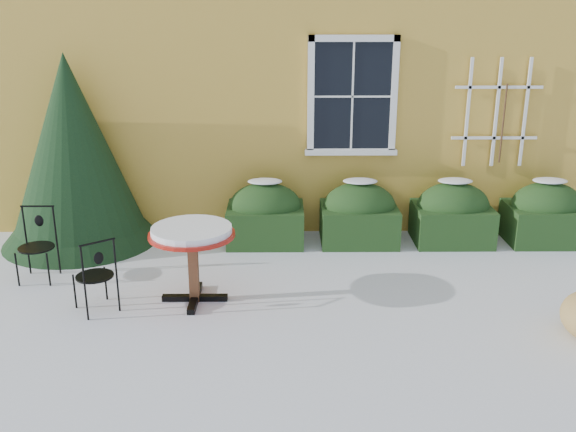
{
  "coord_description": "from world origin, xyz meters",
  "views": [
    {
      "loc": [
        -0.06,
        -5.88,
        3.19
      ],
      "look_at": [
        0.0,
        1.0,
        0.9
      ],
      "focal_mm": 40.0,
      "sensor_mm": 36.0,
      "label": 1
    }
  ],
  "objects_px": {
    "evergreen_shrub": "(75,169)",
    "bistro_table": "(192,240)",
    "patio_chair_near": "(96,275)",
    "patio_chair_far": "(37,244)"
  },
  "relations": [
    {
      "from": "evergreen_shrub",
      "to": "bistro_table",
      "type": "distance_m",
      "value": 2.7
    },
    {
      "from": "bistro_table",
      "to": "patio_chair_near",
      "type": "height_order",
      "value": "bistro_table"
    },
    {
      "from": "bistro_table",
      "to": "patio_chair_far",
      "type": "relative_size",
      "value": 1.07
    },
    {
      "from": "evergreen_shrub",
      "to": "patio_chair_near",
      "type": "height_order",
      "value": "evergreen_shrub"
    },
    {
      "from": "bistro_table",
      "to": "patio_chair_far",
      "type": "distance_m",
      "value": 2.08
    },
    {
      "from": "evergreen_shrub",
      "to": "bistro_table",
      "type": "relative_size",
      "value": 2.74
    },
    {
      "from": "patio_chair_near",
      "to": "patio_chair_far",
      "type": "distance_m",
      "value": 1.29
    },
    {
      "from": "patio_chair_near",
      "to": "patio_chair_far",
      "type": "bearing_deg",
      "value": -79.62
    },
    {
      "from": "evergreen_shrub",
      "to": "patio_chair_near",
      "type": "relative_size",
      "value": 3.06
    },
    {
      "from": "patio_chair_near",
      "to": "evergreen_shrub",
      "type": "bearing_deg",
      "value": -105.97
    }
  ]
}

